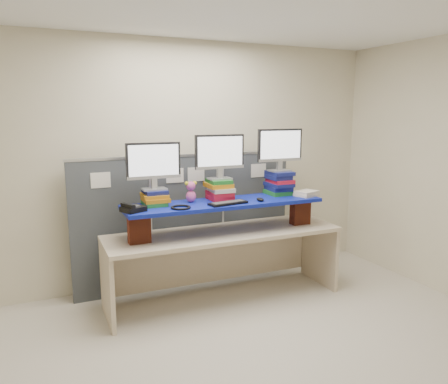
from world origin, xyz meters
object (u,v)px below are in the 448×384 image
blue_board (224,203)px  monitor_center (220,154)px  monitor_left (154,163)px  monitor_right (280,147)px  desk (224,245)px  desk_phone (133,208)px  keyboard (228,203)px

blue_board → monitor_center: monitor_center is taller
monitor_left → monitor_right: monitor_right is taller
monitor_center → desk: bearing=-91.3°
blue_board → desk: bearing=98.1°
desk → monitor_left: size_ratio=4.62×
monitor_center → desk_phone: monitor_center is taller
monitor_right → desk_phone: (-1.69, -0.19, -0.50)m
monitor_center → monitor_left: bearing=180.0°
desk_phone → monitor_right: bearing=-17.4°
monitor_left → monitor_right: bearing=0.0°
blue_board → monitor_left: (-0.70, 0.13, 0.44)m
desk → blue_board: (0.00, -0.00, 0.45)m
blue_board → desk_phone: size_ratio=8.40×
desk → monitor_center: (0.00, 0.12, 0.96)m
monitor_center → keyboard: 0.54m
monitor_right → monitor_center: bearing=-180.0°
blue_board → monitor_right: 0.92m
blue_board → monitor_center: (0.00, 0.12, 0.50)m
desk → desk_phone: 1.09m
desk → monitor_right: (0.73, 0.11, 1.00)m
desk → monitor_right: size_ratio=4.62×
blue_board → monitor_center: size_ratio=3.85×
blue_board → monitor_right: monitor_right is taller
monitor_center → blue_board: bearing=-91.3°
blue_board → desk_phone: desk_phone is taller
monitor_center → monitor_right: 0.72m
desk_phone → blue_board: bearing=-19.0°
desk → monitor_center: monitor_center is taller
monitor_center → desk_phone: bearing=-167.5°
blue_board → monitor_left: 0.84m
monitor_left → desk_phone: monitor_left is taller
desk → monitor_center: bearing=88.7°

